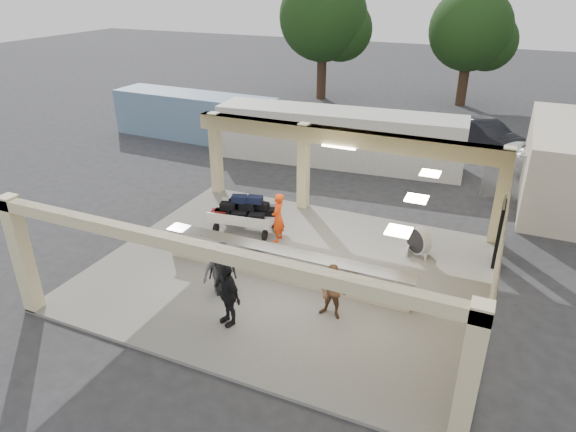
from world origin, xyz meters
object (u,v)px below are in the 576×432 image
at_px(passenger_b, 227,294).
at_px(drum_fan, 419,241).
at_px(passenger_d, 223,268).
at_px(car_dark, 484,135).
at_px(baggage_handler, 278,218).
at_px(passenger_a, 333,292).
at_px(car_white_a, 568,157).
at_px(luggage_cart, 244,212).
at_px(container_white, 338,137).
at_px(container_blue, 195,116).
at_px(passenger_c, 219,269).
at_px(baggage_counter, 283,264).

bearing_deg(passenger_b, drum_fan, 81.57).
bearing_deg(passenger_b, passenger_d, 151.47).
bearing_deg(passenger_d, car_dark, 46.91).
relative_size(baggage_handler, passenger_a, 1.11).
bearing_deg(car_white_a, luggage_cart, 116.08).
relative_size(car_white_a, container_white, 0.45).
height_order(drum_fan, passenger_d, passenger_d).
relative_size(baggage_handler, car_dark, 0.37).
bearing_deg(baggage_handler, car_white_a, 137.66).
xyz_separation_m(car_dark, container_white, (-6.54, -5.22, 0.52)).
bearing_deg(passenger_a, baggage_handler, 137.47).
distance_m(car_white_a, container_white, 10.95).
height_order(car_white_a, container_white, container_white).
bearing_deg(drum_fan, luggage_cart, -134.08).
xyz_separation_m(drum_fan, container_blue, (-14.52, 8.77, 0.61)).
bearing_deg(passenger_b, car_white_a, 88.26).
relative_size(passenger_c, car_dark, 0.33).
distance_m(baggage_handler, container_blue, 13.79).
distance_m(luggage_cart, drum_fan, 6.25).
distance_m(luggage_cart, car_white_a, 16.14).
relative_size(passenger_b, car_dark, 0.38).
bearing_deg(container_blue, passenger_b, -52.38).
distance_m(passenger_b, passenger_d, 1.51).
relative_size(baggage_counter, passenger_d, 4.98).
height_order(baggage_counter, car_white_a, car_white_a).
distance_m(passenger_a, car_white_a, 16.67).
bearing_deg(luggage_cart, baggage_handler, -16.25).
xyz_separation_m(passenger_c, passenger_d, (0.10, 0.07, 0.02)).
bearing_deg(luggage_cart, passenger_a, -45.30).
bearing_deg(passenger_d, luggage_cart, 84.51).
xyz_separation_m(passenger_b, container_white, (-1.69, 13.80, 0.31)).
bearing_deg(passenger_b, container_blue, 152.01).
height_order(passenger_b, car_white_a, passenger_b).
bearing_deg(passenger_a, container_blue, 138.82).
bearing_deg(drum_fan, passenger_b, -85.10).
relative_size(passenger_a, passenger_b, 0.88).
bearing_deg(car_dark, car_white_a, -79.52).
xyz_separation_m(baggage_handler, container_white, (-0.91, 8.97, 0.32)).
xyz_separation_m(baggage_counter, baggage_handler, (-1.18, 2.18, 0.41)).
bearing_deg(container_white, luggage_cart, -98.37).
height_order(passenger_d, container_blue, container_blue).
relative_size(luggage_cart, container_white, 0.21).
bearing_deg(passenger_b, luggage_cart, 139.97).
relative_size(baggage_handler, container_blue, 0.18).
distance_m(baggage_handler, car_dark, 15.27).
height_order(luggage_cart, passenger_d, passenger_d).
xyz_separation_m(baggage_counter, luggage_cart, (-2.65, 2.40, 0.25)).
bearing_deg(passenger_c, luggage_cart, 50.68).
relative_size(baggage_handler, passenger_b, 0.98).
height_order(baggage_handler, passenger_d, baggage_handler).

